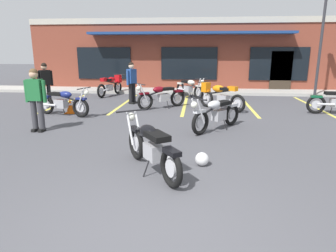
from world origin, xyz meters
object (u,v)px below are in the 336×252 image
(person_by_back_row, at_px, (36,96))
(motorcycle_cream_vintage, at_px, (161,96))
(motorcycle_foreground_classic, at_px, (151,147))
(parking_lot_lamp_post, at_px, (324,28))
(motorcycle_green_cafe_racer, at_px, (217,113))
(person_in_black_shirt, at_px, (45,82))
(person_in_shorts_foreground, at_px, (132,80))
(motorcycle_orange_scrambler, at_px, (219,95))
(motorcycle_red_sportbike, at_px, (111,85))
(motorcycle_silver_naked, at_px, (189,88))
(traffic_cone, at_px, (70,106))
(helmet_on_pavement, at_px, (202,159))
(motorcycle_black_cruiser, at_px, (63,102))

(person_by_back_row, bearing_deg, motorcycle_cream_vintage, 51.47)
(motorcycle_foreground_classic, distance_m, parking_lot_lamp_post, 11.57)
(motorcycle_green_cafe_racer, relative_size, person_in_black_shirt, 1.05)
(motorcycle_green_cafe_racer, height_order, person_in_shorts_foreground, person_in_shorts_foreground)
(person_in_black_shirt, distance_m, parking_lot_lamp_post, 11.97)
(motorcycle_orange_scrambler, xyz_separation_m, motorcycle_cream_vintage, (-2.15, -0.04, -0.07))
(motorcycle_red_sportbike, xyz_separation_m, motorcycle_cream_vintage, (2.82, -3.06, -0.07))
(motorcycle_cream_vintage, bearing_deg, motorcycle_silver_naked, 70.05)
(motorcycle_red_sportbike, xyz_separation_m, motorcycle_orange_scrambler, (4.97, -3.02, 0.00))
(motorcycle_silver_naked, bearing_deg, person_by_back_row, -121.49)
(traffic_cone, bearing_deg, motorcycle_cream_vintage, 22.06)
(motorcycle_silver_naked, height_order, person_in_black_shirt, person_in_black_shirt)
(motorcycle_silver_naked, xyz_separation_m, helmet_on_pavement, (0.50, -8.39, -0.33))
(motorcycle_black_cruiser, relative_size, motorcycle_green_cafe_racer, 1.17)
(motorcycle_silver_naked, relative_size, person_in_black_shirt, 1.07)
(motorcycle_black_cruiser, distance_m, motorcycle_cream_vintage, 3.50)
(motorcycle_red_sportbike, relative_size, motorcycle_orange_scrambler, 1.22)
(motorcycle_red_sportbike, height_order, person_in_black_shirt, person_in_black_shirt)
(motorcycle_silver_naked, distance_m, person_in_black_shirt, 6.12)
(motorcycle_foreground_classic, bearing_deg, motorcycle_orange_scrambler, 75.44)
(person_in_black_shirt, height_order, traffic_cone, person_in_black_shirt)
(motorcycle_foreground_classic, height_order, person_in_black_shirt, person_in_black_shirt)
(motorcycle_cream_vintage, bearing_deg, motorcycle_red_sportbike, 132.65)
(motorcycle_foreground_classic, bearing_deg, parking_lot_lamp_post, 56.41)
(person_in_black_shirt, xyz_separation_m, person_by_back_row, (1.61, -3.61, 0.00))
(person_by_back_row, distance_m, helmet_on_pavement, 4.90)
(motorcycle_orange_scrambler, bearing_deg, traffic_cone, -166.18)
(motorcycle_silver_naked, height_order, parking_lot_lamp_post, parking_lot_lamp_post)
(motorcycle_green_cafe_racer, height_order, person_by_back_row, person_by_back_row)
(motorcycle_cream_vintage, relative_size, parking_lot_lamp_post, 0.37)
(traffic_cone, relative_size, parking_lot_lamp_post, 0.11)
(person_in_black_shirt, bearing_deg, motorcycle_orange_scrambler, 0.61)
(motorcycle_red_sportbike, relative_size, helmet_on_pavement, 7.92)
(motorcycle_cream_vintage, height_order, person_by_back_row, person_by_back_row)
(parking_lot_lamp_post, bearing_deg, motorcycle_foreground_classic, -123.59)
(motorcycle_foreground_classic, height_order, person_in_shorts_foreground, person_in_shorts_foreground)
(person_by_back_row, bearing_deg, motorcycle_orange_scrambler, 36.11)
(motorcycle_green_cafe_racer, bearing_deg, motorcycle_black_cruiser, 164.58)
(motorcycle_foreground_classic, xyz_separation_m, motorcycle_red_sportbike, (-3.38, 9.13, 0.07))
(motorcycle_green_cafe_racer, xyz_separation_m, person_in_shorts_foreground, (-3.20, 3.92, 0.49))
(motorcycle_silver_naked, height_order, person_by_back_row, person_by_back_row)
(motorcycle_black_cruiser, xyz_separation_m, motorcycle_silver_naked, (4.06, 4.34, 0.00))
(motorcycle_green_cafe_racer, relative_size, person_by_back_row, 1.05)
(motorcycle_silver_naked, xyz_separation_m, motorcycle_green_cafe_racer, (0.91, -5.71, 0.00))
(motorcycle_black_cruiser, xyz_separation_m, motorcycle_green_cafe_racer, (4.97, -1.37, 0.00))
(helmet_on_pavement, bearing_deg, person_by_back_row, 154.51)
(motorcycle_foreground_classic, height_order, motorcycle_black_cruiser, same)
(motorcycle_foreground_classic, xyz_separation_m, motorcycle_black_cruiser, (-3.64, 4.41, 0.00))
(motorcycle_red_sportbike, bearing_deg, parking_lot_lamp_post, 1.54)
(person_in_shorts_foreground, bearing_deg, motorcycle_orange_scrambler, -13.78)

